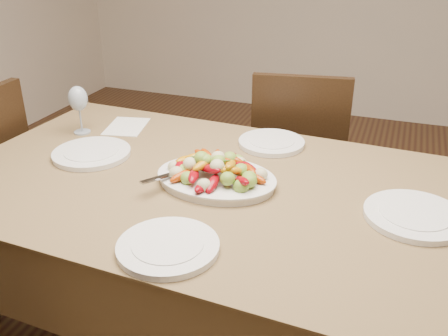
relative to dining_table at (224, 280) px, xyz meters
name	(u,v)px	position (x,y,z in m)	size (l,w,h in m)	color
dining_table	(224,280)	(0.00, 0.00, 0.00)	(1.84, 1.04, 0.76)	brown
chair_far	(298,160)	(0.07, 0.87, 0.10)	(0.42, 0.42, 0.95)	black
serving_platter	(216,180)	(-0.03, 0.00, 0.39)	(0.38, 0.28, 0.02)	white
roasted_vegetables	(216,165)	(-0.03, 0.00, 0.45)	(0.31, 0.21, 0.09)	maroon
serving_spoon	(193,171)	(-0.09, -0.03, 0.43)	(0.28, 0.06, 0.03)	#9EA0A8
plate_left	(92,153)	(-0.53, 0.05, 0.39)	(0.28, 0.28, 0.02)	white
plate_right	(415,216)	(0.58, 0.00, 0.39)	(0.29, 0.29, 0.02)	white
plate_far	(271,143)	(0.06, 0.37, 0.39)	(0.25, 0.25, 0.02)	white
plate_near	(168,247)	(-0.01, -0.38, 0.39)	(0.27, 0.27, 0.02)	white
wine_glass	(79,109)	(-0.69, 0.23, 0.48)	(0.08, 0.08, 0.20)	#8C99A5
menu_card	(127,126)	(-0.56, 0.35, 0.38)	(0.15, 0.21, 0.00)	silver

